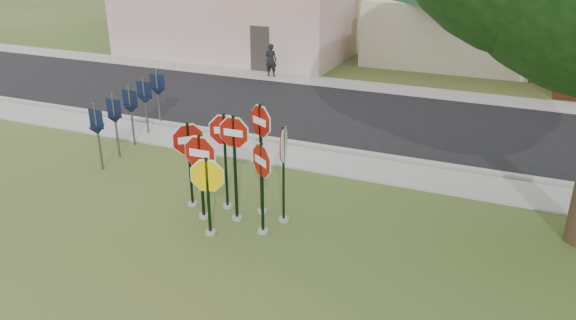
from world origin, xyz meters
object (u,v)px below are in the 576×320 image
at_px(stop_sign_center, 235,154).
at_px(stop_sign_left, 201,166).
at_px(stop_sign_yellow, 208,188).
at_px(pedestrian, 271,60).

bearing_deg(stop_sign_center, stop_sign_left, -162.96).
height_order(stop_sign_center, stop_sign_yellow, stop_sign_center).
bearing_deg(stop_sign_center, stop_sign_yellow, -105.04).
relative_size(stop_sign_yellow, pedestrian, 1.31).
distance_m(stop_sign_yellow, stop_sign_left, 0.85).
bearing_deg(stop_sign_left, stop_sign_center, 17.04).
bearing_deg(stop_sign_yellow, stop_sign_center, 74.96).
relative_size(stop_sign_center, stop_sign_left, 1.21).
bearing_deg(pedestrian, stop_sign_center, 108.98).
distance_m(stop_sign_left, pedestrian, 13.80).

